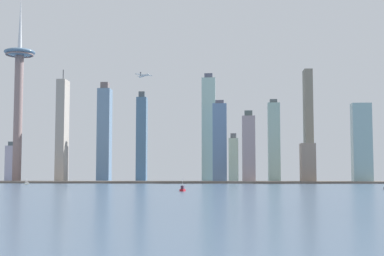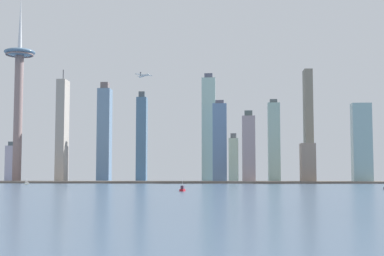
# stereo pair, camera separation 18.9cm
# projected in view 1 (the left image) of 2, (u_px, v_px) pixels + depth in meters

# --- Properties ---
(ground_plane) EXTENTS (6000.00, 6000.00, 0.00)m
(ground_plane) POSITION_uv_depth(u_px,v_px,m) (69.00, 194.00, 346.96)
(ground_plane) COLOR #455C76
(waterfront_pier) EXTENTS (771.56, 75.23, 2.93)m
(waterfront_pier) POSITION_uv_depth(u_px,v_px,m) (163.00, 182.00, 832.56)
(waterfront_pier) COLOR #716458
(waterfront_pier) RESTS_ON ground
(observation_tower) EXTENTS (47.94, 47.94, 292.15)m
(observation_tower) POSITION_uv_depth(u_px,v_px,m) (19.00, 84.00, 891.37)
(observation_tower) COLOR gray
(observation_tower) RESTS_ON ground
(skyscraper_0) EXTENTS (21.40, 12.95, 171.85)m
(skyscraper_0) POSITION_uv_depth(u_px,v_px,m) (209.00, 129.00, 895.51)
(skyscraper_0) COLOR #A1C6BD
(skyscraper_0) RESTS_ON ground
(skyscraper_1) EXTENTS (19.31, 14.37, 66.52)m
(skyscraper_1) POSITION_uv_depth(u_px,v_px,m) (12.00, 163.00, 936.79)
(skyscraper_1) COLOR #B2AFC9
(skyscraper_1) RESTS_ON ground
(skyscraper_2) EXTENTS (26.93, 18.26, 113.08)m
(skyscraper_2) POSITION_uv_depth(u_px,v_px,m) (362.00, 143.00, 805.26)
(skyscraper_2) COLOR #87AAAF
(skyscraper_2) RESTS_ON ground
(skyscraper_3) EXTENTS (15.47, 18.00, 78.74)m
(skyscraper_3) POSITION_uv_depth(u_px,v_px,m) (234.00, 159.00, 919.75)
(skyscraper_3) COLOR #B1B69C
(skyscraper_3) RESTS_ON ground
(skyscraper_4) EXTENTS (20.32, 24.18, 56.63)m
(skyscraper_4) POSITION_uv_depth(u_px,v_px,m) (308.00, 163.00, 809.94)
(skyscraper_4) COLOR gray
(skyscraper_4) RESTS_ON ground
(skyscraper_5) EXTENTS (18.39, 17.29, 104.09)m
(skyscraper_5) POSITION_uv_depth(u_px,v_px,m) (249.00, 149.00, 817.90)
(skyscraper_5) COLOR #9E8C92
(skyscraper_5) RESTS_ON ground
(skyscraper_6) EXTENTS (18.23, 15.76, 126.72)m
(skyscraper_6) POSITION_uv_depth(u_px,v_px,m) (274.00, 142.00, 864.35)
(skyscraper_6) COLOR #90B5AD
(skyscraper_6) RESTS_ON ground
(skyscraper_7) EXTENTS (20.71, 24.34, 164.68)m
(skyscraper_7) POSITION_uv_depth(u_px,v_px,m) (104.00, 134.00, 939.13)
(skyscraper_7) COLOR #5F7F9F
(skyscraper_7) RESTS_ON ground
(skyscraper_8) EXTENTS (12.52, 27.24, 175.57)m
(skyscraper_8) POSITION_uv_depth(u_px,v_px,m) (308.00, 126.00, 885.85)
(skyscraper_8) COLOR gray
(skyscraper_8) RESTS_ON ground
(skyscraper_9) EXTENTS (16.37, 17.49, 147.30)m
(skyscraper_9) POSITION_uv_depth(u_px,v_px,m) (142.00, 139.00, 925.46)
(skyscraper_9) COLOR #476C8E
(skyscraper_9) RESTS_ON ground
(skyscraper_10) EXTENTS (21.12, 16.84, 124.67)m
(skyscraper_10) POSITION_uv_depth(u_px,v_px,m) (220.00, 142.00, 860.22)
(skyscraper_10) COLOR #5D7DA7
(skyscraper_10) RESTS_ON ground
(skyscraper_11) EXTENTS (13.60, 27.88, 175.36)m
(skyscraper_11) POSITION_uv_depth(u_px,v_px,m) (62.00, 131.00, 880.38)
(skyscraper_11) COLOR #A0988E
(skyscraper_11) RESTS_ON ground
(boat_1) EXTENTS (3.86, 8.29, 9.59)m
(boat_1) POSITION_uv_depth(u_px,v_px,m) (183.00, 189.00, 414.76)
(boat_1) COLOR #A91A24
(boat_1) RESTS_ON ground
(boat_2) EXTENTS (9.47, 14.66, 7.65)m
(boat_2) POSITION_uv_depth(u_px,v_px,m) (27.00, 184.00, 692.23)
(boat_2) COLOR white
(boat_2) RESTS_ON ground
(airplane) EXTENTS (22.18, 21.52, 7.63)m
(airplane) POSITION_uv_depth(u_px,v_px,m) (144.00, 75.00, 771.91)
(airplane) COLOR silver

